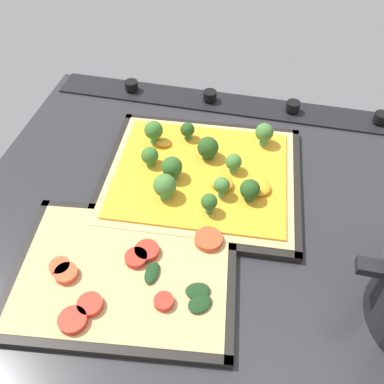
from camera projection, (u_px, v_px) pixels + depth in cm
name	position (u px, v px, depth cm)	size (l,w,h in cm)	color
ground_plane	(225.00, 228.00, 67.59)	(86.00, 69.07, 3.00)	#28282B
stove_control_panel	(250.00, 105.00, 86.33)	(82.56, 7.00, 2.60)	black
baking_tray_front	(201.00, 179.00, 72.41)	(35.97, 31.64, 1.30)	black
broccoli_pizza	(201.00, 172.00, 71.31)	(33.42, 29.09, 5.73)	tan
baking_tray_back	(125.00, 274.00, 59.70)	(34.50, 27.47, 1.30)	black
veggie_pizza_back	(125.00, 272.00, 59.04)	(31.82, 24.78, 1.90)	tan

